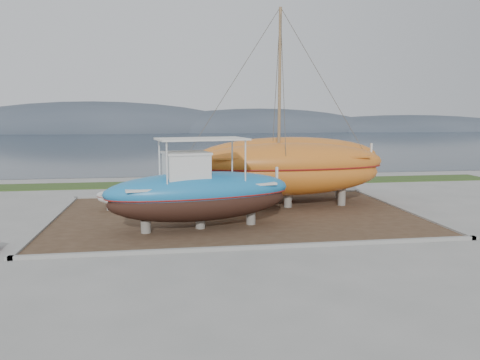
{
  "coord_description": "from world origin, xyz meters",
  "views": [
    {
      "loc": [
        -3.41,
        -19.4,
        5.19
      ],
      "look_at": [
        0.18,
        4.0,
        1.86
      ],
      "focal_mm": 35.0,
      "sensor_mm": 36.0,
      "label": 1
    }
  ],
  "objects": [
    {
      "name": "orange_sailboat",
      "position": [
        3.12,
        5.53,
        5.42
      ],
      "size": [
        11.04,
        3.48,
        10.72
      ],
      "primitive_type": null,
      "rotation": [
        0.0,
        0.0,
        0.02
      ],
      "color": "#C3661E",
      "rests_on": "dirt_patch"
    },
    {
      "name": "grass_strip",
      "position": [
        0.0,
        15.5,
        0.04
      ],
      "size": [
        44.0,
        3.0,
        0.08
      ],
      "primitive_type": "cube",
      "color": "#284219",
      "rests_on": "ground"
    },
    {
      "name": "dirt_patch",
      "position": [
        0.0,
        4.0,
        0.03
      ],
      "size": [
        18.0,
        12.0,
        0.06
      ],
      "primitive_type": "cube",
      "color": "#422D1E",
      "rests_on": "ground"
    },
    {
      "name": "sea",
      "position": [
        0.0,
        70.0,
        0.0
      ],
      "size": [
        260.0,
        100.0,
        0.04
      ],
      "primitive_type": null,
      "color": "#182330",
      "rests_on": "ground"
    },
    {
      "name": "orange_bare_hull",
      "position": [
        3.75,
        7.73,
        1.9
      ],
      "size": [
        11.39,
        3.88,
        3.69
      ],
      "primitive_type": null,
      "rotation": [
        0.0,
        0.0,
        0.05
      ],
      "color": "#C3661E",
      "rests_on": "dirt_patch"
    },
    {
      "name": "mountain_ridge",
      "position": [
        0.0,
        125.0,
        0.0
      ],
      "size": [
        200.0,
        36.0,
        20.0
      ],
      "primitive_type": null,
      "color": "#333D49",
      "rests_on": "ground"
    },
    {
      "name": "ground",
      "position": [
        0.0,
        0.0,
        0.0
      ],
      "size": [
        140.0,
        140.0,
        0.0
      ],
      "primitive_type": "plane",
      "color": "gray",
      "rests_on": "ground"
    },
    {
      "name": "curb_frame",
      "position": [
        0.0,
        4.0,
        0.07
      ],
      "size": [
        18.6,
        12.6,
        0.15
      ],
      "primitive_type": null,
      "color": "gray",
      "rests_on": "ground"
    },
    {
      "name": "white_dinghy",
      "position": [
        -5.54,
        5.88,
        0.62
      ],
      "size": [
        3.99,
        2.53,
        1.12
      ],
      "primitive_type": null,
      "rotation": [
        0.0,
        0.0,
        -0.33
      ],
      "color": "silver",
      "rests_on": "dirt_patch"
    },
    {
      "name": "blue_caique",
      "position": [
        -2.04,
        1.36,
        2.11
      ],
      "size": [
        8.85,
        4.19,
        4.09
      ],
      "primitive_type": null,
      "rotation": [
        0.0,
        0.0,
        0.19
      ],
      "color": "#1D75B4",
      "rests_on": "dirt_patch"
    }
  ]
}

